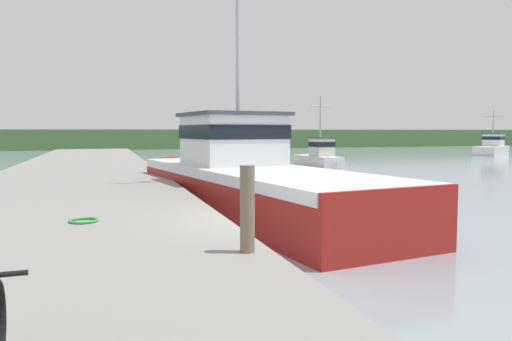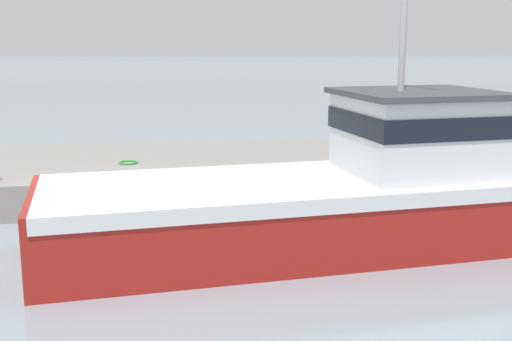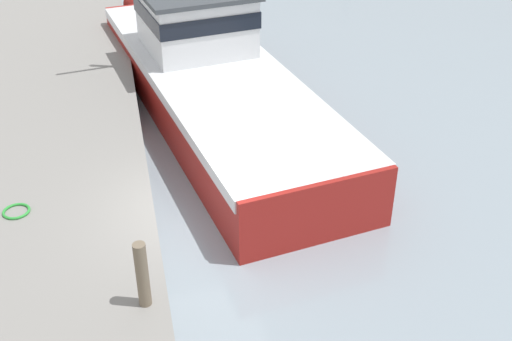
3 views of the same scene
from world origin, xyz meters
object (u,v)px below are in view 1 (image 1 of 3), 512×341
Objects in this scene: boat_orange_near at (492,147)px; boat_red_outer at (320,155)px; mooring_post at (247,209)px; fishing_boat_main at (245,177)px.

boat_red_outer is (-24.76, -10.07, -0.10)m from boat_orange_near.
boat_red_outer is at bearing 63.79° from mooring_post.
boat_orange_near is at bearing 29.11° from fishing_boat_main.
boat_orange_near is 1.15× the size of boat_red_outer.
boat_orange_near is 53.31m from mooring_post.
mooring_post is at bearing -115.18° from fishing_boat_main.
fishing_boat_main reaches higher than mooring_post.
mooring_post is (-13.38, -27.17, 0.71)m from boat_red_outer.
fishing_boat_main is 2.11× the size of boat_orange_near.
boat_red_outer is 5.11× the size of mooring_post.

